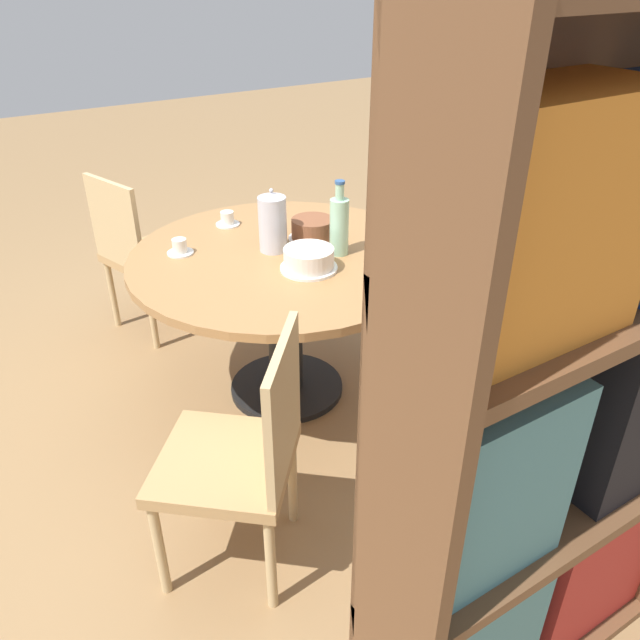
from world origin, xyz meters
TOP-DOWN VIEW (x-y plane):
  - ground_plane at (0.00, 0.00)m, footprint 14.00×14.00m
  - dining_table at (0.00, 0.00)m, footprint 1.32×1.32m
  - chair_a at (0.58, 0.78)m, footprint 0.59×0.59m
  - chair_b at (-0.87, 0.42)m, footprint 0.57×0.57m
  - chair_c at (0.35, -0.90)m, footprint 0.53×0.53m
  - bookshelf at (0.09, 1.50)m, footprint 1.00×0.28m
  - coffee_pot at (0.01, -0.06)m, footprint 0.12×0.12m
  - water_bottle at (-0.21, 0.12)m, footprint 0.08×0.08m
  - cake_main at (-0.02, 0.19)m, footprint 0.23×0.23m
  - cake_second at (-0.19, -0.06)m, footprint 0.22×0.22m
  - cup_a at (0.37, -0.23)m, footprint 0.11×0.11m
  - cup_b at (0.06, -0.43)m, footprint 0.11×0.11m
  - cup_c at (-0.37, 0.27)m, footprint 0.11×0.11m

SIDE VIEW (x-z plane):
  - ground_plane at x=0.00m, z-range 0.00..0.00m
  - chair_a at x=0.58m, z-range 0.03..0.91m
  - chair_b at x=-0.87m, z-range 0.03..0.91m
  - chair_c at x=0.35m, z-range 0.03..0.91m
  - dining_table at x=0.00m, z-range 0.21..0.93m
  - cup_a at x=0.37m, z-range 0.71..0.78m
  - cup_b at x=0.06m, z-range 0.71..0.78m
  - cup_c at x=-0.37m, z-range 0.71..0.78m
  - cake_main at x=-0.02m, z-range 0.72..0.81m
  - cake_second at x=-0.19m, z-range 0.71..0.81m
  - coffee_pot at x=0.01m, z-range 0.71..0.98m
  - water_bottle at x=-0.21m, z-range 0.69..1.01m
  - bookshelf at x=0.09m, z-range -0.05..1.75m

